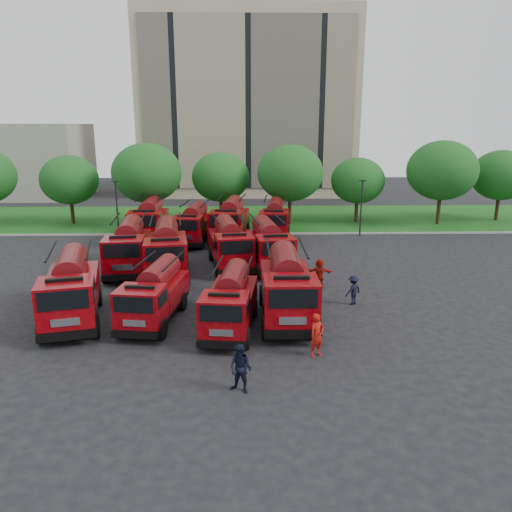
{
  "coord_description": "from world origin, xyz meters",
  "views": [
    {
      "loc": [
        1.41,
        -27.32,
        9.84
      ],
      "look_at": [
        2.13,
        3.22,
        1.8
      ],
      "focal_mm": 35.0,
      "sensor_mm": 36.0,
      "label": 1
    }
  ],
  "objects_px": {
    "firefighter_3": "(352,304)",
    "firefighter_4": "(137,280)",
    "fire_truck_0": "(71,288)",
    "fire_truck_1": "(155,294)",
    "fire_truck_2": "(231,301)",
    "firefighter_5": "(319,287)",
    "fire_truck_11": "(275,220)",
    "fire_truck_9": "(193,224)",
    "firefighter_1": "(241,392)",
    "fire_truck_4": "(129,247)",
    "firefighter_2": "(291,317)",
    "fire_truck_7": "(269,245)",
    "fire_truck_5": "(167,250)",
    "fire_truck_3": "(287,286)",
    "fire_truck_10": "(230,220)",
    "fire_truck_6": "(230,244)",
    "fire_truck_8": "(149,220)",
    "firefighter_0": "(316,356)"
  },
  "relations": [
    {
      "from": "fire_truck_6",
      "to": "fire_truck_9",
      "type": "height_order",
      "value": "fire_truck_6"
    },
    {
      "from": "fire_truck_6",
      "to": "fire_truck_1",
      "type": "bearing_deg",
      "value": -118.55
    },
    {
      "from": "fire_truck_6",
      "to": "firefighter_3",
      "type": "distance_m",
      "value": 10.91
    },
    {
      "from": "fire_truck_11",
      "to": "firefighter_1",
      "type": "xyz_separation_m",
      "value": [
        -2.89,
        -26.8,
        -1.65
      ]
    },
    {
      "from": "firefighter_4",
      "to": "fire_truck_3",
      "type": "bearing_deg",
      "value": -177.94
    },
    {
      "from": "fire_truck_4",
      "to": "firefighter_4",
      "type": "distance_m",
      "value": 2.95
    },
    {
      "from": "fire_truck_4",
      "to": "fire_truck_11",
      "type": "height_order",
      "value": "fire_truck_4"
    },
    {
      "from": "fire_truck_9",
      "to": "fire_truck_0",
      "type": "bearing_deg",
      "value": -98.76
    },
    {
      "from": "fire_truck_5",
      "to": "firefighter_5",
      "type": "xyz_separation_m",
      "value": [
        9.87,
        -2.93,
        -1.76
      ]
    },
    {
      "from": "fire_truck_7",
      "to": "fire_truck_10",
      "type": "bearing_deg",
      "value": 101.33
    },
    {
      "from": "firefighter_3",
      "to": "firefighter_4",
      "type": "relative_size",
      "value": 1.0
    },
    {
      "from": "fire_truck_4",
      "to": "firefighter_5",
      "type": "height_order",
      "value": "fire_truck_4"
    },
    {
      "from": "fire_truck_0",
      "to": "fire_truck_6",
      "type": "distance_m",
      "value": 12.73
    },
    {
      "from": "fire_truck_0",
      "to": "fire_truck_1",
      "type": "distance_m",
      "value": 4.31
    },
    {
      "from": "fire_truck_7",
      "to": "firefighter_4",
      "type": "xyz_separation_m",
      "value": [
        -8.82,
        -2.82,
        -1.64
      ]
    },
    {
      "from": "fire_truck_10",
      "to": "firefighter_5",
      "type": "relative_size",
      "value": 4.39
    },
    {
      "from": "fire_truck_10",
      "to": "firefighter_4",
      "type": "distance_m",
      "value": 13.1
    },
    {
      "from": "fire_truck_9",
      "to": "firefighter_2",
      "type": "xyz_separation_m",
      "value": [
        6.83,
        -17.51,
        -1.59
      ]
    },
    {
      "from": "fire_truck_11",
      "to": "firefighter_2",
      "type": "xyz_separation_m",
      "value": [
        -0.29,
        -19.18,
        -1.65
      ]
    },
    {
      "from": "fire_truck_11",
      "to": "fire_truck_4",
      "type": "bearing_deg",
      "value": -130.79
    },
    {
      "from": "firefighter_4",
      "to": "fire_truck_0",
      "type": "bearing_deg",
      "value": 112.81
    },
    {
      "from": "firefighter_4",
      "to": "firefighter_5",
      "type": "bearing_deg",
      "value": -150.5
    },
    {
      "from": "fire_truck_0",
      "to": "firefighter_1",
      "type": "height_order",
      "value": "fire_truck_0"
    },
    {
      "from": "firefighter_2",
      "to": "firefighter_3",
      "type": "relative_size",
      "value": 1.09
    },
    {
      "from": "fire_truck_1",
      "to": "fire_truck_8",
      "type": "relative_size",
      "value": 0.84
    },
    {
      "from": "firefighter_1",
      "to": "firefighter_5",
      "type": "bearing_deg",
      "value": 96.52
    },
    {
      "from": "fire_truck_6",
      "to": "fire_truck_10",
      "type": "xyz_separation_m",
      "value": [
        -0.19,
        8.39,
        0.14
      ]
    },
    {
      "from": "fire_truck_5",
      "to": "fire_truck_9",
      "type": "relative_size",
      "value": 1.11
    },
    {
      "from": "fire_truck_0",
      "to": "fire_truck_3",
      "type": "height_order",
      "value": "fire_truck_3"
    },
    {
      "from": "fire_truck_1",
      "to": "fire_truck_7",
      "type": "distance_m",
      "value": 11.69
    },
    {
      "from": "fire_truck_7",
      "to": "fire_truck_5",
      "type": "bearing_deg",
      "value": -173.96
    },
    {
      "from": "fire_truck_5",
      "to": "fire_truck_0",
      "type": "bearing_deg",
      "value": -122.61
    },
    {
      "from": "fire_truck_8",
      "to": "fire_truck_9",
      "type": "bearing_deg",
      "value": -16.14
    },
    {
      "from": "fire_truck_5",
      "to": "firefighter_3",
      "type": "height_order",
      "value": "fire_truck_5"
    },
    {
      "from": "fire_truck_6",
      "to": "firefighter_0",
      "type": "height_order",
      "value": "fire_truck_6"
    },
    {
      "from": "fire_truck_7",
      "to": "firefighter_3",
      "type": "distance_m",
      "value": 9.0
    },
    {
      "from": "fire_truck_2",
      "to": "firefighter_5",
      "type": "height_order",
      "value": "fire_truck_2"
    },
    {
      "from": "fire_truck_1",
      "to": "fire_truck_5",
      "type": "distance_m",
      "value": 8.17
    },
    {
      "from": "fire_truck_9",
      "to": "firefighter_1",
      "type": "relative_size",
      "value": 3.71
    },
    {
      "from": "fire_truck_0",
      "to": "fire_truck_11",
      "type": "bearing_deg",
      "value": 44.87
    },
    {
      "from": "fire_truck_2",
      "to": "fire_truck_10",
      "type": "bearing_deg",
      "value": 97.79
    },
    {
      "from": "fire_truck_1",
      "to": "fire_truck_10",
      "type": "height_order",
      "value": "fire_truck_10"
    },
    {
      "from": "fire_truck_0",
      "to": "fire_truck_1",
      "type": "bearing_deg",
      "value": -16.45
    },
    {
      "from": "fire_truck_9",
      "to": "firefighter_0",
      "type": "xyz_separation_m",
      "value": [
        7.54,
        -22.15,
        -1.59
      ]
    },
    {
      "from": "firefighter_5",
      "to": "fire_truck_11",
      "type": "bearing_deg",
      "value": -74.67
    },
    {
      "from": "fire_truck_8",
      "to": "firefighter_0",
      "type": "relative_size",
      "value": 3.99
    },
    {
      "from": "fire_truck_0",
      "to": "fire_truck_4",
      "type": "height_order",
      "value": "fire_truck_4"
    },
    {
      "from": "firefighter_2",
      "to": "firefighter_3",
      "type": "xyz_separation_m",
      "value": [
        3.69,
        1.85,
        0.0
      ]
    },
    {
      "from": "fire_truck_5",
      "to": "fire_truck_7",
      "type": "bearing_deg",
      "value": 5.83
    },
    {
      "from": "fire_truck_1",
      "to": "fire_truck_10",
      "type": "xyz_separation_m",
      "value": [
        3.4,
        18.57,
        0.34
      ]
    }
  ]
}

